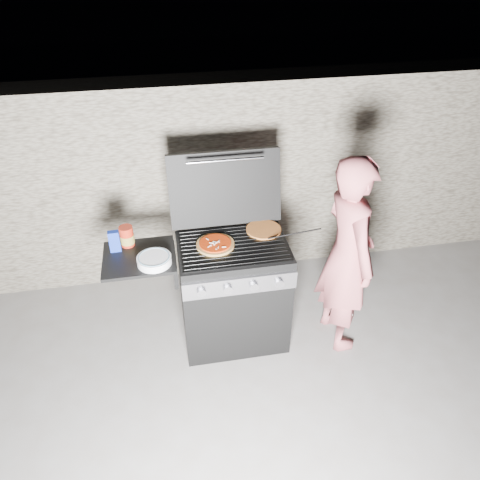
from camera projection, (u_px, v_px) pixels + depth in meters
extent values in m
plane|color=#655F5A|center=(234.00, 334.00, 3.88)|extent=(50.00, 50.00, 0.00)
cube|color=gray|center=(214.00, 179.00, 4.21)|extent=(8.00, 0.35, 1.80)
cylinder|color=orange|center=(264.00, 229.00, 3.51)|extent=(0.35, 0.35, 0.01)
cylinder|color=#A12211|center=(127.00, 236.00, 3.33)|extent=(0.11, 0.11, 0.15)
cube|color=navy|center=(115.00, 241.00, 3.27)|extent=(0.08, 0.05, 0.16)
cylinder|color=white|center=(154.00, 260.00, 3.19)|extent=(0.30, 0.30, 0.05)
imported|color=#B2565C|center=(347.00, 256.00, 3.44)|extent=(0.44, 0.62, 1.60)
cylinder|color=black|center=(294.00, 234.00, 3.40)|extent=(0.39, 0.05, 0.08)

